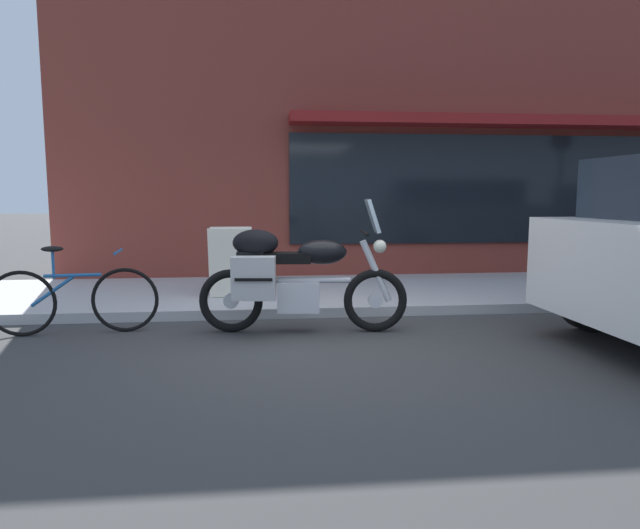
{
  "coord_description": "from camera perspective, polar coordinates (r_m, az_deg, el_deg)",
  "views": [
    {
      "loc": [
        -0.68,
        -5.4,
        1.46
      ],
      "look_at": [
        -0.05,
        0.64,
        0.7
      ],
      "focal_mm": 31.37,
      "sensor_mm": 36.0,
      "label": 1
    }
  ],
  "objects": [
    {
      "name": "ground_plane",
      "position": [
        5.64,
        1.19,
        -7.88
      ],
      "size": [
        80.0,
        80.0,
        0.0
      ],
      "primitive_type": "plane",
      "color": "#383838"
    },
    {
      "name": "touring_motorcycle",
      "position": [
        5.89,
        -2.95,
        -1.14
      ],
      "size": [
        2.22,
        0.62,
        1.42
      ],
      "color": "black",
      "rests_on": "ground_plane"
    },
    {
      "name": "parked_bicycle",
      "position": [
        6.4,
        -23.85,
        -3.22
      ],
      "size": [
        1.71,
        0.48,
        0.94
      ],
      "color": "black",
      "rests_on": "ground_plane"
    },
    {
      "name": "sandwich_board_sign",
      "position": [
        7.4,
        -9.1,
        0.22
      ],
      "size": [
        0.55,
        0.41,
        0.91
      ],
      "color": "silver",
      "rests_on": "sidewalk_curb"
    }
  ]
}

